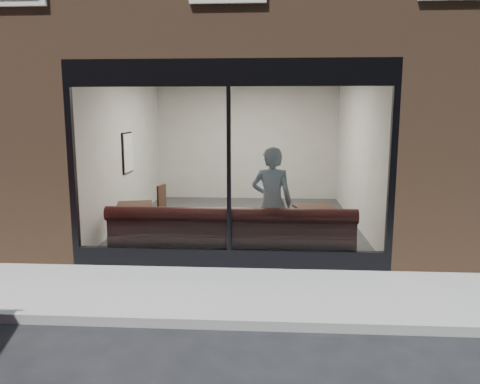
# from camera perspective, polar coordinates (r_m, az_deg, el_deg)

# --- Properties ---
(ground) EXTENTS (120.00, 120.00, 0.00)m
(ground) POSITION_cam_1_polar(r_m,az_deg,el_deg) (5.60, -3.16, -16.00)
(ground) COLOR black
(ground) RESTS_ON ground
(sidewalk_near) EXTENTS (40.00, 2.00, 0.01)m
(sidewalk_near) POSITION_cam_1_polar(r_m,az_deg,el_deg) (6.50, -2.11, -12.14)
(sidewalk_near) COLOR gray
(sidewalk_near) RESTS_ON ground
(kerb_near) EXTENTS (40.00, 0.10, 0.12)m
(kerb_near) POSITION_cam_1_polar(r_m,az_deg,el_deg) (5.53, -3.23, -15.67)
(kerb_near) COLOR gray
(kerb_near) RESTS_ON ground
(host_building_pier_left) EXTENTS (2.50, 12.00, 3.20)m
(host_building_pier_left) POSITION_cam_1_polar(r_m,az_deg,el_deg) (13.74, -15.02, 5.98)
(host_building_pier_left) COLOR brown
(host_building_pier_left) RESTS_ON ground
(host_building_pier_right) EXTENTS (2.50, 12.00, 3.20)m
(host_building_pier_right) POSITION_cam_1_polar(r_m,az_deg,el_deg) (13.40, 17.20, 5.79)
(host_building_pier_right) COLOR brown
(host_building_pier_right) RESTS_ON ground
(host_building_backfill) EXTENTS (5.00, 6.00, 3.20)m
(host_building_backfill) POSITION_cam_1_polar(r_m,az_deg,el_deg) (16.04, 1.40, 6.80)
(host_building_backfill) COLOR brown
(host_building_backfill) RESTS_ON ground
(cafe_floor) EXTENTS (6.00, 6.00, 0.00)m
(cafe_floor) POSITION_cam_1_polar(r_m,az_deg,el_deg) (10.31, 0.08, -3.76)
(cafe_floor) COLOR #2D2D30
(cafe_floor) RESTS_ON ground
(cafe_ceiling) EXTENTS (6.00, 6.00, 0.00)m
(cafe_ceiling) POSITION_cam_1_polar(r_m,az_deg,el_deg) (10.05, 0.09, 14.10)
(cafe_ceiling) COLOR white
(cafe_ceiling) RESTS_ON host_building_upper
(cafe_wall_back) EXTENTS (5.00, 0.00, 5.00)m
(cafe_wall_back) POSITION_cam_1_polar(r_m,az_deg,el_deg) (13.03, 0.89, 6.12)
(cafe_wall_back) COLOR beige
(cafe_wall_back) RESTS_ON ground
(cafe_wall_left) EXTENTS (0.00, 6.00, 6.00)m
(cafe_wall_left) POSITION_cam_1_polar(r_m,az_deg,el_deg) (10.51, -13.65, 4.96)
(cafe_wall_left) COLOR beige
(cafe_wall_left) RESTS_ON ground
(cafe_wall_right) EXTENTS (0.00, 6.00, 6.00)m
(cafe_wall_right) POSITION_cam_1_polar(r_m,az_deg,el_deg) (10.21, 14.22, 4.81)
(cafe_wall_right) COLOR beige
(cafe_wall_right) RESTS_ON ground
(storefront_kick) EXTENTS (5.00, 0.10, 0.30)m
(storefront_kick) POSITION_cam_1_polar(r_m,az_deg,el_deg) (7.44, -1.31, -8.09)
(storefront_kick) COLOR black
(storefront_kick) RESTS_ON ground
(storefront_header) EXTENTS (5.00, 0.10, 0.40)m
(storefront_header) POSITION_cam_1_polar(r_m,az_deg,el_deg) (7.10, -1.41, 14.36)
(storefront_header) COLOR black
(storefront_header) RESTS_ON host_building_upper
(storefront_mullion) EXTENTS (0.06, 0.10, 2.50)m
(storefront_mullion) POSITION_cam_1_polar(r_m,az_deg,el_deg) (7.14, -1.36, 2.67)
(storefront_mullion) COLOR black
(storefront_mullion) RESTS_ON storefront_kick
(storefront_glass) EXTENTS (4.80, 0.00, 4.80)m
(storefront_glass) POSITION_cam_1_polar(r_m,az_deg,el_deg) (7.11, -1.38, 2.64)
(storefront_glass) COLOR white
(storefront_glass) RESTS_ON storefront_kick
(banquette) EXTENTS (4.00, 0.55, 0.45)m
(banquette) POSITION_cam_1_polar(r_m,az_deg,el_deg) (7.80, -1.06, -6.67)
(banquette) COLOR #351613
(banquette) RESTS_ON cafe_floor
(person) EXTENTS (0.75, 0.55, 1.88)m
(person) POSITION_cam_1_polar(r_m,az_deg,el_deg) (7.80, 3.88, -1.29)
(person) COLOR #95B4C9
(person) RESTS_ON cafe_floor
(cafe_table_left) EXTENTS (0.76, 0.76, 0.04)m
(cafe_table_left) POSITION_cam_1_polar(r_m,az_deg,el_deg) (8.83, -12.73, -1.52)
(cafe_table_left) COLOR black
(cafe_table_left) RESTS_ON cafe_floor
(cafe_table_right) EXTENTS (0.81, 0.81, 0.04)m
(cafe_table_right) POSITION_cam_1_polar(r_m,az_deg,el_deg) (8.42, 9.20, -1.94)
(cafe_table_right) COLOR black
(cafe_table_right) RESTS_ON cafe_floor
(cafe_chair_left) EXTENTS (0.44, 0.44, 0.03)m
(cafe_chair_left) POSITION_cam_1_polar(r_m,az_deg,el_deg) (9.93, -10.45, -3.14)
(cafe_chair_left) COLOR black
(cafe_chair_left) RESTS_ON cafe_floor
(cafe_chair_right) EXTENTS (0.60, 0.60, 0.04)m
(cafe_chair_right) POSITION_cam_1_polar(r_m,az_deg,el_deg) (9.23, 2.63, -3.98)
(cafe_chair_right) COLOR black
(cafe_chair_right) RESTS_ON cafe_floor
(wall_poster) EXTENTS (0.02, 0.62, 0.82)m
(wall_poster) POSITION_cam_1_polar(r_m,az_deg,el_deg) (10.48, -13.47, 4.68)
(wall_poster) COLOR white
(wall_poster) RESTS_ON cafe_wall_left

